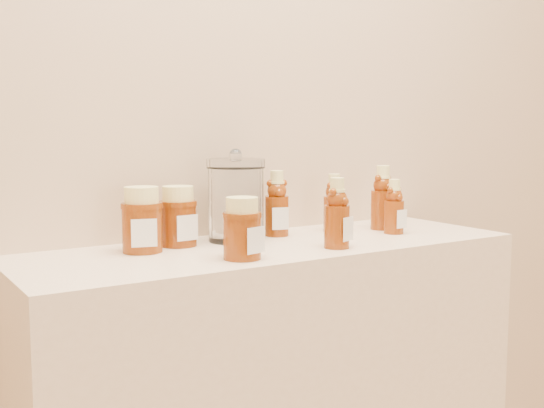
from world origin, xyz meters
TOP-DOWN VIEW (x-y plane):
  - wall_back at (0.00, 1.75)m, footprint 3.50×0.02m
  - bear_bottle_back_left at (0.08, 1.65)m, footprint 0.08×0.08m
  - bear_bottle_back_mid at (0.24, 1.63)m, footprint 0.07×0.07m
  - bear_bottle_back_right at (0.37, 1.59)m, footprint 0.07×0.07m
  - bear_bottle_front_left at (0.10, 1.43)m, footprint 0.08×0.08m
  - bear_bottle_front_right at (0.35, 1.52)m, footprint 0.06×0.06m
  - honey_jar_left at (-0.29, 1.62)m, footprint 0.11×0.11m
  - honey_jar_back at (-0.20, 1.65)m, footprint 0.09×0.09m
  - honey_jar_front at (-0.15, 1.44)m, footprint 0.10×0.10m
  - glass_canister at (-0.05, 1.64)m, footprint 0.18×0.18m

SIDE VIEW (x-z plane):
  - honey_jar_front at x=-0.15m, z-range 0.90..1.03m
  - honey_jar_back at x=-0.20m, z-range 0.90..1.04m
  - honey_jar_left at x=-0.29m, z-range 0.90..1.04m
  - bear_bottle_front_right at x=0.35m, z-range 0.90..1.06m
  - bear_bottle_back_mid at x=0.24m, z-range 0.90..1.07m
  - bear_bottle_front_left at x=0.10m, z-range 0.90..1.08m
  - bear_bottle_back_left at x=0.08m, z-range 0.90..1.09m
  - bear_bottle_back_right at x=0.37m, z-range 0.90..1.09m
  - glass_canister at x=-0.05m, z-range 0.90..1.12m
  - wall_back at x=0.00m, z-range 0.00..2.70m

